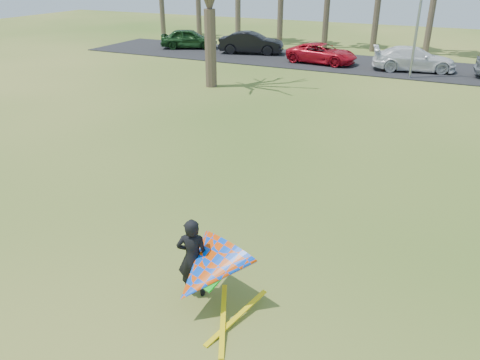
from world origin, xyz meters
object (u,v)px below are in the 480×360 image
at_px(car_0, 189,39).
at_px(car_1, 251,43).
at_px(kite_flyer, 204,270).
at_px(car_2, 322,53).
at_px(car_3, 414,59).
at_px(streetlight, 424,1).

height_order(car_0, car_1, car_1).
height_order(car_0, kite_flyer, kite_flyer).
xyz_separation_m(car_0, car_2, (11.65, -1.51, -0.11)).
bearing_deg(car_1, car_3, -110.10).
bearing_deg(car_2, kite_flyer, -162.33).
relative_size(streetlight, kite_flyer, 3.35).
distance_m(car_2, kite_flyer, 26.31).
relative_size(streetlight, car_0, 1.75).
relative_size(car_0, kite_flyer, 1.91).
distance_m(car_1, car_2, 6.21).
bearing_deg(car_0, kite_flyer, -172.17).
bearing_deg(kite_flyer, car_3, 87.97).
distance_m(car_0, car_1, 5.61).
xyz_separation_m(streetlight, car_1, (-12.40, 3.55, -3.60)).
bearing_deg(car_0, car_2, -121.18).
height_order(streetlight, car_2, streetlight).
distance_m(car_0, car_2, 11.75).
xyz_separation_m(car_1, kite_flyer, (11.21, -27.24, -0.01)).
distance_m(car_1, kite_flyer, 29.45).
relative_size(car_1, car_2, 1.01).
distance_m(car_3, kite_flyer, 25.92).
bearing_deg(car_1, car_0, 75.41).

